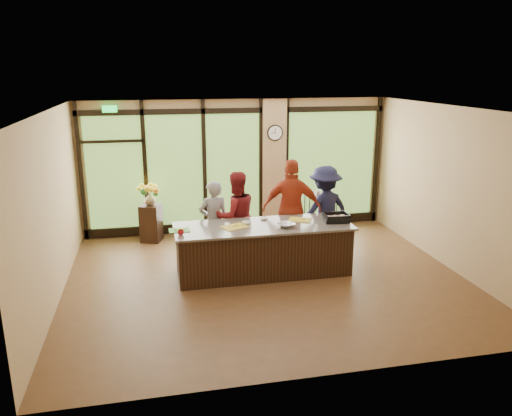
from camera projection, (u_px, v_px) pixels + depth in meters
name	position (u px, v px, depth m)	size (l,w,h in m)	color
floor	(267.00, 279.00, 8.95)	(7.00, 7.00, 0.00)	#53361D
ceiling	(268.00, 109.00, 8.14)	(7.00, 7.00, 0.00)	silver
back_wall	(237.00, 166.00, 11.37)	(7.00, 7.00, 0.00)	tan
left_wall	(51.00, 210.00, 7.84)	(6.00, 6.00, 0.00)	tan
right_wall	(451.00, 188.00, 9.24)	(6.00, 6.00, 0.00)	tan
window_wall	(245.00, 171.00, 11.39)	(6.90, 0.12, 3.00)	tan
island_base	(263.00, 250.00, 9.11)	(3.10, 1.00, 0.88)	black
countertop	(263.00, 226.00, 8.99)	(3.20, 1.10, 0.04)	#6E655A
wall_clock	(275.00, 133.00, 11.21)	(0.36, 0.04, 0.36)	black
cook_left	(214.00, 221.00, 9.60)	(0.59, 0.38, 1.61)	gray
cook_midleft	(236.00, 216.00, 9.67)	(0.86, 0.67, 1.76)	maroon
cook_midright	(292.00, 209.00, 9.82)	(1.15, 0.48, 1.96)	#A03018
cook_right	(324.00, 210.00, 10.04)	(1.16, 0.67, 1.80)	#181934
roasting_pan	(336.00, 219.00, 9.19)	(0.44, 0.35, 0.08)	black
mixing_bowl	(286.00, 225.00, 8.86)	(0.30, 0.30, 0.07)	silver
cutting_board_left	(179.00, 230.00, 8.68)	(0.36, 0.27, 0.01)	green
cutting_board_center	(235.00, 227.00, 8.86)	(0.43, 0.32, 0.01)	gold
cutting_board_right	(300.00, 220.00, 9.28)	(0.41, 0.31, 0.01)	gold
prep_bowl_near	(246.00, 223.00, 9.04)	(0.15, 0.15, 0.05)	white
prep_bowl_mid	(285.00, 223.00, 9.03)	(0.13, 0.13, 0.04)	white
prep_bowl_far	(264.00, 219.00, 9.31)	(0.13, 0.13, 0.03)	white
red_ramekin	(181.00, 233.00, 8.44)	(0.11, 0.11, 0.09)	maroon
flower_stand	(151.00, 223.00, 10.83)	(0.41, 0.41, 0.81)	black
flower_vase	(150.00, 199.00, 10.69)	(0.25, 0.25, 0.26)	olive
bar_cart	(321.00, 207.00, 11.45)	(0.73, 0.45, 0.97)	black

